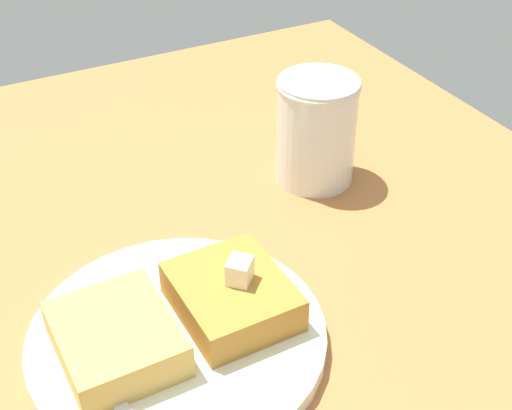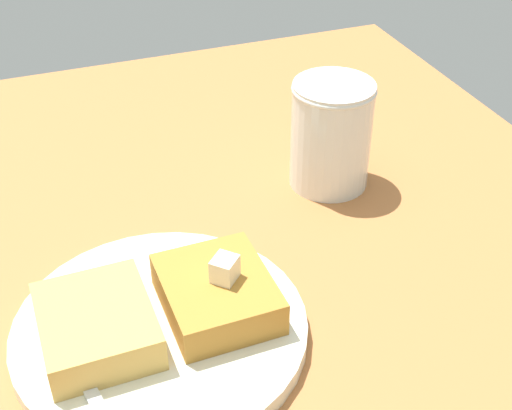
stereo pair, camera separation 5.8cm
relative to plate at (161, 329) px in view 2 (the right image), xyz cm
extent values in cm
cube|color=#A66636|center=(2.52, -2.22, -2.14)|extent=(92.18, 92.18, 2.72)
cylinder|color=silver|center=(0.00, 0.00, -0.10)|extent=(21.28, 21.28, 1.36)
torus|color=brown|center=(0.00, 0.00, 0.18)|extent=(21.28, 21.28, 0.80)
cube|color=#AB742B|center=(-4.38, -0.07, 1.97)|extent=(7.74, 9.04, 2.78)
cube|color=tan|center=(4.38, 0.07, 1.97)|extent=(7.74, 9.04, 2.78)
cube|color=#F7EAC7|center=(-4.98, 0.08, 4.26)|extent=(2.43, 2.43, 1.81)
cube|color=silver|center=(6.13, 2.45, 0.76)|extent=(2.65, 3.13, 0.36)
cube|color=silver|center=(7.45, -0.37, 0.76)|extent=(0.86, 3.21, 0.36)
cube|color=silver|center=(6.91, -0.46, 0.76)|extent=(0.86, 3.21, 0.36)
cube|color=silver|center=(6.37, -0.55, 0.76)|extent=(0.86, 3.21, 0.36)
cube|color=silver|center=(5.83, -0.65, 0.76)|extent=(0.86, 3.21, 0.36)
cylinder|color=#5A2D07|center=(-20.11, -14.22, 3.11)|extent=(6.82, 6.82, 7.78)
cylinder|color=silver|center=(-20.11, -14.22, 4.35)|extent=(7.42, 7.42, 10.26)
torus|color=silver|center=(-20.11, -14.22, 9.03)|extent=(7.62, 7.62, 0.50)
camera|label=1|loc=(11.67, 34.32, 37.32)|focal=50.00mm
camera|label=2|loc=(6.42, 36.68, 37.32)|focal=50.00mm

